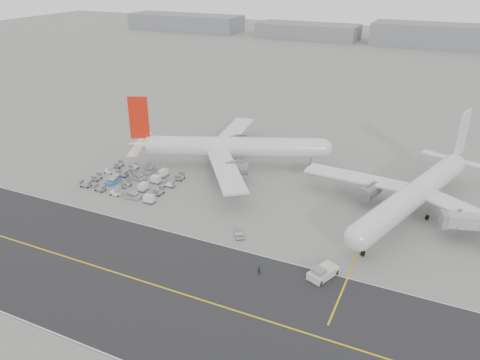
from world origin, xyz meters
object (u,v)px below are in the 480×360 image
at_px(pushback_tug, 323,273).
at_px(airliner_b, 416,193).
at_px(airliner_a, 229,147).
at_px(ground_crew_a, 259,270).

bearing_deg(pushback_tug, airliner_b, 90.65).
bearing_deg(airliner_a, airliner_b, -121.00).
bearing_deg(ground_crew_a, airliner_b, 78.50).
relative_size(airliner_a, ground_crew_a, 27.36).
distance_m(airliner_a, pushback_tug, 51.94).
xyz_separation_m(airliner_b, pushback_tug, (-11.64, -29.62, -4.39)).
height_order(airliner_a, airliner_b, airliner_a).
bearing_deg(airliner_a, pushback_tug, -157.86).
distance_m(pushback_tug, ground_crew_a, 11.05).
height_order(airliner_a, ground_crew_a, airliner_a).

